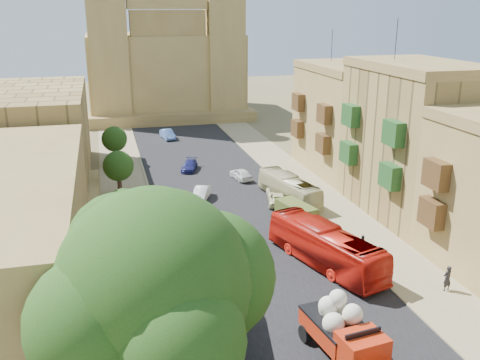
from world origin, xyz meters
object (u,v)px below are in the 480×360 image
olive_pickup (296,213)px  church (165,61)px  ficus_tree (157,290)px  bus_green_north (216,336)px  red_truck (346,334)px  car_white_b (241,174)px  street_tree_b (124,208)px  car_white_a (201,194)px  street_tree_a (135,275)px  street_tree_c (118,166)px  car_blue_b (168,134)px  car_cream (278,198)px  car_dkblue (189,166)px  bus_cream_east (289,189)px  car_blue_a (234,244)px  pedestrian_a (447,278)px  street_tree_d (114,139)px  pedestrian_c (362,245)px  bus_red_east (326,247)px

olive_pickup → church: bearing=95.2°
ficus_tree → bus_green_north: size_ratio=1.06×
red_truck → car_white_b: (2.71, 32.68, -1.04)m
street_tree_b → olive_pickup: bearing=3.4°
car_white_b → car_white_a: bearing=34.2°
street_tree_a → car_white_b: street_tree_a is taller
street_tree_c → car_blue_b: street_tree_c is taller
street_tree_b → car_cream: (14.79, 5.77, -2.56)m
car_dkblue → bus_cream_east: bearing=-40.2°
red_truck → car_blue_a: (-2.51, 14.88, -1.09)m
pedestrian_a → bus_cream_east: bearing=-89.0°
street_tree_c → car_blue_b: 25.32m
bus_cream_east → pedestrian_a: (4.37, -19.39, -0.38)m
street_tree_d → pedestrian_a: street_tree_d is taller
street_tree_a → car_blue_a: 12.02m
ficus_tree → street_tree_c: size_ratio=2.36×
street_tree_c → street_tree_b: bearing=-90.0°
car_blue_a → car_white_a: (-0.29, 12.36, 0.05)m
street_tree_c → car_cream: (14.79, -6.23, -2.59)m
street_tree_b → car_blue_a: bearing=-23.6°
bus_cream_east → car_white_b: bearing=-81.0°
car_blue_b → car_cream: bearing=-85.4°
street_tree_b → car_dkblue: street_tree_b is taller
church → pedestrian_c: bearing=-83.0°
bus_cream_east → car_blue_b: bearing=-84.8°
red_truck → car_white_a: (-2.80, 27.24, -1.05)m
ficus_tree → bus_green_north: bearing=46.2°
street_tree_b → olive_pickup: street_tree_b is taller
car_white_a → ficus_tree: bearing=-82.3°
street_tree_c → bus_red_east: bearing=-54.5°
street_tree_b → street_tree_d: (-0.00, 24.00, 0.03)m
car_white_b → bus_green_north: bearing=62.6°
street_tree_a → pedestrian_a: 20.65m
bus_red_east → car_cream: bearing=-110.3°
red_truck → ficus_tree: bearing=-170.9°
car_blue_b → pedestrian_a: 50.66m
street_tree_c → church: bearing=76.8°
street_tree_d → car_white_b: street_tree_d is taller
car_blue_a → pedestrian_c: (9.44, -3.14, 0.25)m
street_tree_b → car_dkblue: bearing=66.7°
street_tree_b → car_blue_b: street_tree_b is taller
olive_pickup → car_blue_b: olive_pickup is taller
ficus_tree → olive_pickup: ficus_tree is taller
street_tree_b → pedestrian_a: 24.41m
street_tree_d → olive_pickup: (14.85, -23.11, -2.30)m
bus_green_north → car_white_b: (9.38, 30.84, -0.84)m
ficus_tree → street_tree_d: ficus_tree is taller
red_truck → bus_cream_east: size_ratio=0.73×
olive_pickup → bus_cream_east: (1.25, 5.39, 0.43)m
bus_red_east → car_dkblue: bearing=-94.9°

